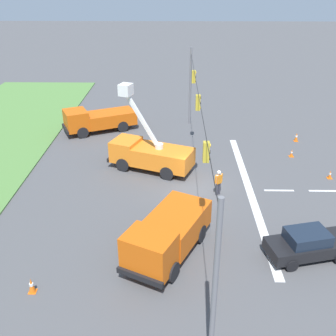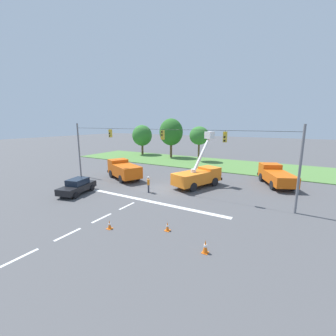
# 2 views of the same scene
# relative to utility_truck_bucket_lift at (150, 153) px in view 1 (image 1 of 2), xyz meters

# --- Properties ---
(ground_plane) EXTENTS (200.00, 200.00, 0.00)m
(ground_plane) POSITION_rel_utility_truck_bucket_lift_xyz_m (-3.08, -3.26, -1.32)
(ground_plane) COLOR #4C4C4F
(lane_markings) EXTENTS (17.60, 15.25, 0.01)m
(lane_markings) POSITION_rel_utility_truck_bucket_lift_xyz_m (-3.08, -8.42, -1.32)
(lane_markings) COLOR silver
(lane_markings) RESTS_ON ground
(signal_gantry) EXTENTS (26.20, 0.33, 7.20)m
(signal_gantry) POSITION_rel_utility_truck_bucket_lift_xyz_m (-3.07, -3.26, 3.11)
(signal_gantry) COLOR slate
(signal_gantry) RESTS_ON ground
(utility_truck_bucket_lift) EXTENTS (4.39, 6.60, 6.27)m
(utility_truck_bucket_lift) POSITION_rel_utility_truck_bucket_lift_xyz_m (0.00, 0.00, 0.00)
(utility_truck_bucket_lift) COLOR orange
(utility_truck_bucket_lift) RESTS_ON ground
(utility_truck_support_near) EXTENTS (6.43, 4.80, 2.36)m
(utility_truck_support_near) POSITION_rel_utility_truck_bucket_lift_xyz_m (-9.85, -1.51, -0.07)
(utility_truck_support_near) COLOR #D6560F
(utility_truck_support_near) RESTS_ON ground
(utility_truck_support_far) EXTENTS (4.93, 6.88, 2.22)m
(utility_truck_support_far) POSITION_rel_utility_truck_bucket_lift_xyz_m (7.70, 5.23, -0.17)
(utility_truck_support_far) COLOR #D6560F
(utility_truck_support_far) RESTS_ON ground
(sedan_black) EXTENTS (2.72, 4.59, 1.56)m
(sedan_black) POSITION_rel_utility_truck_bucket_lift_xyz_m (-9.92, -8.71, -0.53)
(sedan_black) COLOR black
(sedan_black) RESTS_ON ground
(road_worker) EXTENTS (0.43, 0.54, 1.77)m
(road_worker) POSITION_rel_utility_truck_bucket_lift_xyz_m (-3.67, -4.73, -0.32)
(road_worker) COLOR #383842
(road_worker) RESTS_ON ground
(traffic_cone_foreground_left) EXTENTS (0.36, 0.36, 0.63)m
(traffic_cone_foreground_left) POSITION_rel_utility_truck_bucket_lift_xyz_m (-1.26, -12.95, -1.02)
(traffic_cone_foreground_left) COLOR orange
(traffic_cone_foreground_left) RESTS_ON ground
(traffic_cone_foreground_right) EXTENTS (0.36, 0.36, 0.79)m
(traffic_cone_foreground_right) POSITION_rel_utility_truck_bucket_lift_xyz_m (5.60, -12.41, -0.93)
(traffic_cone_foreground_right) COLOR orange
(traffic_cone_foreground_right) RESTS_ON ground
(traffic_cone_mid_left) EXTENTS (0.36, 0.36, 0.79)m
(traffic_cone_mid_left) POSITION_rel_utility_truck_bucket_lift_xyz_m (-12.71, 4.67, -0.93)
(traffic_cone_mid_left) COLOR orange
(traffic_cone_mid_left) RESTS_ON ground
(traffic_cone_mid_right) EXTENTS (0.36, 0.36, 0.64)m
(traffic_cone_mid_right) POSITION_rel_utility_truck_bucket_lift_xyz_m (2.39, -11.17, -1.02)
(traffic_cone_mid_right) COLOR orange
(traffic_cone_mid_right) RESTS_ON ground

